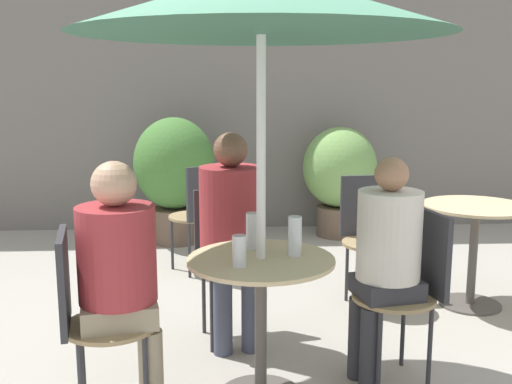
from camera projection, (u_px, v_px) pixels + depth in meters
The scene contains 17 objects.
storefront_wall at pixel (248, 88), 6.31m from camera, with size 10.00×0.06×3.00m.
cafe_table_near at pixel (261, 296), 2.91m from camera, with size 0.72×0.72×0.73m.
cafe_table_far at pixel (475, 231), 4.16m from camera, with size 0.73×0.73×0.73m.
bistro_chair_0 at pixel (411, 279), 3.11m from camera, with size 0.46×0.44×0.91m.
bistro_chair_1 at pixel (227, 249), 3.68m from camera, with size 0.44×0.46×0.91m.
bistro_chair_2 at pixel (88, 309), 2.71m from camera, with size 0.46×0.44×0.91m.
bistro_chair_3 at pixel (369, 228), 4.22m from camera, with size 0.43×0.44×0.91m.
bistro_chair_5 at pixel (201, 208), 4.87m from camera, with size 0.49×0.49×0.91m.
seated_person_0 at pixel (386, 251), 3.04m from camera, with size 0.36×0.33×1.20m.
seated_person_1 at pixel (232, 222), 3.50m from camera, with size 0.38×0.41×1.28m.
seated_person_2 at pixel (121, 269), 2.71m from camera, with size 0.39×0.36×1.22m.
beer_glass_0 at pixel (253, 231), 3.02m from camera, with size 0.07×0.07×0.19m.
beer_glass_1 at pixel (239, 251), 2.73m from camera, with size 0.06×0.06×0.15m.
beer_glass_2 at pixel (295, 236), 2.90m from camera, with size 0.07×0.07×0.20m.
potted_plant_0 at pixel (174, 171), 5.83m from camera, with size 0.79×0.79×1.23m.
potted_plant_1 at pixel (340, 174), 6.08m from camera, with size 0.75×0.75×1.12m.
umbrella at pixel (261, 3), 2.66m from camera, with size 1.73×1.73×2.05m.
Camera 1 is at (-0.29, -2.71, 1.56)m, focal length 42.00 mm.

